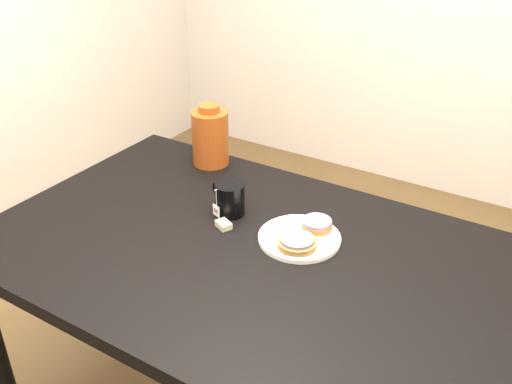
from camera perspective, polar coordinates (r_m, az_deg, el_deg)
table at (r=1.57m, az=-1.25°, el=-8.00°), size 1.40×0.90×0.75m
plate at (r=1.55m, az=4.36°, el=-4.55°), size 0.22×0.22×0.02m
bagel_back at (r=1.58m, az=6.11°, el=-3.23°), size 0.10×0.10×0.03m
bagel_front at (r=1.50m, az=4.12°, el=-5.05°), size 0.15×0.15×0.03m
mug at (r=1.65m, az=-2.68°, el=-0.64°), size 0.14×0.11×0.10m
teabag_pouch at (r=1.60m, az=-3.26°, el=-3.28°), size 0.05×0.05×0.02m
bagel_package at (r=1.93m, az=-4.59°, el=5.51°), size 0.14×0.14×0.21m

